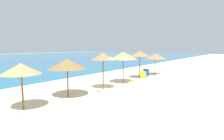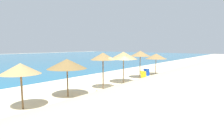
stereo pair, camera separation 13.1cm
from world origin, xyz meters
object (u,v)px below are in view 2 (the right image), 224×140
(beach_umbrella_4, at_px, (140,54))
(cooler_box, at_px, (90,115))
(beach_umbrella_3, at_px, (123,56))
(wooden_signpost, at_px, (97,105))
(beach_umbrella_1, at_px, (67,64))
(lounge_chair_0, at_px, (146,75))
(lounge_chair_1, at_px, (140,79))
(beach_umbrella_2, at_px, (103,56))
(beach_umbrella_5, at_px, (156,56))
(beach_umbrella_0, at_px, (20,69))

(beach_umbrella_4, height_order, cooler_box, beach_umbrella_4)
(beach_umbrella_3, bearing_deg, wooden_signpost, -152.09)
(beach_umbrella_1, distance_m, lounge_chair_0, 9.42)
(lounge_chair_0, bearing_deg, lounge_chair_1, 91.34)
(beach_umbrella_3, bearing_deg, lounge_chair_0, -9.82)
(beach_umbrella_2, distance_m, wooden_signpost, 6.97)
(beach_umbrella_1, relative_size, lounge_chair_1, 1.54)
(beach_umbrella_5, bearing_deg, lounge_chair_0, -173.43)
(beach_umbrella_3, bearing_deg, beach_umbrella_4, 2.05)
(lounge_chair_1, bearing_deg, beach_umbrella_2, 77.01)
(beach_umbrella_0, distance_m, lounge_chair_1, 9.67)
(beach_umbrella_4, height_order, lounge_chair_1, beach_umbrella_4)
(beach_umbrella_0, distance_m, beach_umbrella_5, 15.43)
(beach_umbrella_2, bearing_deg, beach_umbrella_4, 1.95)
(lounge_chair_1, bearing_deg, wooden_signpost, 119.62)
(beach_umbrella_4, bearing_deg, beach_umbrella_1, 178.78)
(beach_umbrella_3, xyz_separation_m, wooden_signpost, (-8.17, -4.33, -1.59))
(beach_umbrella_3, xyz_separation_m, cooler_box, (-7.79, -3.50, -2.35))
(beach_umbrella_3, xyz_separation_m, beach_umbrella_5, (6.34, -0.19, -0.33))
(lounge_chair_0, bearing_deg, cooler_box, 88.01)
(lounge_chair_0, bearing_deg, beach_umbrella_0, 69.50)
(lounge_chair_0, relative_size, lounge_chair_1, 0.92)
(lounge_chair_1, xyz_separation_m, wooden_signpost, (-8.46, -2.81, 0.44))
(lounge_chair_0, distance_m, cooler_box, 11.38)
(wooden_signpost, bearing_deg, beach_umbrella_1, 60.94)
(beach_umbrella_5, xyz_separation_m, lounge_chair_0, (-3.14, -0.36, -1.76))
(beach_umbrella_1, xyz_separation_m, lounge_chair_0, (9.22, -0.87, -1.76))
(beach_umbrella_0, height_order, cooler_box, beach_umbrella_0)
(beach_umbrella_4, bearing_deg, wooden_signpost, -158.66)
(lounge_chair_0, height_order, wooden_signpost, wooden_signpost)
(beach_umbrella_0, height_order, beach_umbrella_4, beach_umbrella_4)
(wooden_signpost, relative_size, cooler_box, 2.79)
(beach_umbrella_0, relative_size, beach_umbrella_1, 0.95)
(lounge_chair_0, bearing_deg, beach_umbrella_5, -100.40)
(lounge_chair_1, bearing_deg, cooler_box, 115.01)
(lounge_chair_1, distance_m, wooden_signpost, 8.92)
(beach_umbrella_4, relative_size, lounge_chair_1, 1.71)
(beach_umbrella_5, bearing_deg, beach_umbrella_3, 178.24)
(beach_umbrella_1, xyz_separation_m, beach_umbrella_4, (9.21, -0.20, 0.39))
(beach_umbrella_2, bearing_deg, cooler_box, -145.15)
(beach_umbrella_2, distance_m, cooler_box, 6.43)
(beach_umbrella_1, relative_size, lounge_chair_0, 1.67)
(beach_umbrella_1, bearing_deg, lounge_chair_0, -5.37)
(beach_umbrella_4, distance_m, lounge_chair_0, 2.26)
(beach_umbrella_1, bearing_deg, wooden_signpost, -115.02)
(beach_umbrella_1, distance_m, cooler_box, 4.67)
(beach_umbrella_5, xyz_separation_m, cooler_box, (-14.13, -3.30, -2.02))
(cooler_box, bearing_deg, wooden_signpost, -115.02)
(cooler_box, bearing_deg, beach_umbrella_3, 24.19)
(beach_umbrella_2, distance_m, beach_umbrella_3, 2.90)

